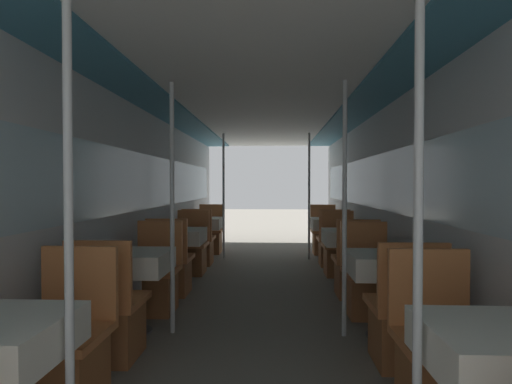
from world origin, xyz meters
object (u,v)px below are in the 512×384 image
object	(u,v)px
chair_left_near_1	(110,322)
chair_left_far_2	(191,254)
chair_left_near_2	(171,271)
support_pole_right_0	(418,234)
chair_right_far_1	(368,287)
dining_table_left_2	(182,238)
dining_table_right_1	(383,268)
chair_left_far_0	(64,360)
support_pole_left_3	(224,196)
dining_table_right_3	(328,225)
chair_right_near_1	(404,327)
chair_left_far_3	(210,238)
support_pole_left_0	(69,232)
chair_left_near_3	(199,247)
dining_table_left_1	(136,265)
dining_table_left_3	(205,225)
chair_right_near_2	(355,273)
support_pole_right_1	(345,209)
dining_table_right_2	(346,239)
support_pole_left_1	(172,208)
chair_left_far_1	(155,285)
dining_table_right_0	(497,356)
chair_right_near_3	(333,248)
chair_right_far_2	(339,256)
chair_right_far_3	(324,239)
support_pole_right_3	(309,196)

from	to	relation	value
chair_left_near_1	chair_left_far_2	xyz separation A→B (m)	(0.00, 2.88, 0.00)
chair_left_near_2	support_pole_right_0	distance (m)	3.59
chair_right_far_1	chair_left_near_1	bearing A→B (deg)	27.33
dining_table_left_2	dining_table_right_1	xyz separation A→B (m)	(2.16, -1.76, 0.00)
chair_left_far_0	support_pole_left_3	xyz separation A→B (m)	(0.33, 4.73, 0.82)
chair_left_far_2	dining_table_right_3	xyz separation A→B (m)	(2.16, 1.21, 0.31)
chair_right_near_1	chair_left_far_3	bearing A→B (deg)	114.97
support_pole_left_0	chair_left_near_3	world-z (taller)	support_pole_left_0
dining_table_left_1	chair_right_far_1	distance (m)	2.26
dining_table_left_3	support_pole_left_3	bearing A→B (deg)	-0.00
dining_table_left_3	chair_right_far_1	world-z (taller)	chair_right_far_1
dining_table_left_1	chair_right_near_2	xyz separation A→B (m)	(2.16, 1.21, -0.31)
support_pole_left_0	support_pole_right_1	world-z (taller)	same
dining_table_right_2	support_pole_left_1	bearing A→B (deg)	-136.10
support_pole_right_0	chair_right_near_2	bearing A→B (deg)	83.65
dining_table_right_3	chair_right_near_2	bearing A→B (deg)	-90.00
support_pole_right_1	chair_right_near_1	bearing A→B (deg)	-59.43
chair_left_near_3	chair_right_near_2	xyz separation A→B (m)	(2.16, -1.76, 0.00)
dining_table_left_1	dining_table_left_2	distance (m)	1.76
support_pole_right_0	support_pole_left_3	bearing A→B (deg)	105.85
chair_left_near_1	chair_left_far_2	world-z (taller)	same
chair_left_far_2	dining_table_right_1	world-z (taller)	chair_left_far_2
chair_right_near_1	chair_left_near_2	bearing A→B (deg)	140.80
dining_table_right_1	dining_table_right_3	bearing A→B (deg)	90.00
chair_left_far_0	dining_table_right_2	xyz separation A→B (m)	(2.16, 2.97, 0.31)
chair_left_near_1	dining_table_left_3	bearing A→B (deg)	90.00
dining_table_left_1	chair_left_near_2	xyz separation A→B (m)	(0.00, 1.21, -0.31)
chair_left_far_1	chair_left_near_3	distance (m)	2.41
dining_table_right_0	chair_right_far_1	xyz separation A→B (m)	(-0.00, 2.32, -0.31)
chair_left_near_2	chair_right_near_3	xyz separation A→B (m)	(2.16, 1.76, 0.00)
dining_table_right_0	dining_table_right_2	world-z (taller)	same
chair_left_far_2	support_pole_left_0	bearing A→B (deg)	94.62
dining_table_left_3	dining_table_left_1	bearing A→B (deg)	-90.00
support_pole_right_0	dining_table_left_2	bearing A→B (deg)	117.45
dining_table_left_2	chair_right_near_3	distance (m)	2.50
dining_table_right_0	support_pole_left_0	bearing A→B (deg)	-180.00
chair_left_far_3	support_pole_right_0	world-z (taller)	support_pole_right_0
chair_left_far_2	dining_table_left_3	bearing A→B (deg)	-90.00
chair_left_far_0	support_pole_left_0	size ratio (longest dim) A/B	0.42
chair_left_far_0	chair_left_far_3	bearing A→B (deg)	-90.00
chair_left_near_1	dining_table_left_3	xyz separation A→B (m)	(-0.00, 4.09, 0.31)
dining_table_left_1	support_pole_right_0	xyz separation A→B (m)	(1.83, -1.76, 0.51)
chair_left_far_2	chair_right_far_2	size ratio (longest dim) A/B	1.00
chair_right_far_3	chair_left_far_0	bearing A→B (deg)	67.77
dining_table_right_0	support_pole_left_3	bearing A→B (deg)	109.10
dining_table_left_3	chair_right_far_2	world-z (taller)	chair_right_far_2
chair_left_far_0	chair_left_near_1	distance (m)	0.65
dining_table_left_1	dining_table_right_2	world-z (taller)	same
support_pole_right_3	dining_table_right_3	bearing A→B (deg)	0.00
chair_right_far_1	dining_table_right_0	bearing A→B (deg)	90.00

